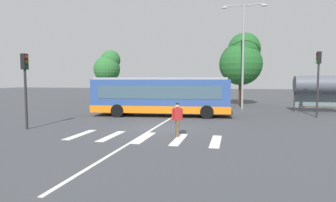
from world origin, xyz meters
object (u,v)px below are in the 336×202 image
at_px(traffic_light_far_corner, 318,74).
at_px(twin_arm_street_lamp, 243,46).
at_px(parked_car_red, 165,99).
at_px(parked_car_white, 213,100).
at_px(traffic_light_near_corner, 25,79).
at_px(bus_stop_shelter, 321,85).
at_px(background_tree_left, 108,67).
at_px(city_transit_bus, 161,96).
at_px(background_tree_right, 242,59).
at_px(pedestrian_crossing_street, 177,118).
at_px(parked_car_blue, 142,99).
at_px(parked_car_charcoal, 189,99).

relative_size(traffic_light_far_corner, twin_arm_street_lamp, 0.49).
relative_size(parked_car_red, parked_car_white, 1.02).
bearing_deg(parked_car_white, traffic_light_near_corner, -120.55).
height_order(bus_stop_shelter, background_tree_left, background_tree_left).
distance_m(city_transit_bus, twin_arm_street_lamp, 10.35).
distance_m(city_transit_bus, background_tree_right, 13.69).
height_order(city_transit_bus, traffic_light_near_corner, traffic_light_near_corner).
height_order(bus_stop_shelter, background_tree_right, background_tree_right).
bearing_deg(pedestrian_crossing_street, city_transit_bus, 110.48).
bearing_deg(traffic_light_far_corner, background_tree_left, 154.51).
bearing_deg(traffic_light_far_corner, parked_car_red, 152.24).
distance_m(city_transit_bus, parked_car_white, 9.39).
relative_size(parked_car_blue, parked_car_charcoal, 1.00).
bearing_deg(city_transit_bus, traffic_light_near_corner, -128.49).
distance_m(parked_car_white, traffic_light_far_corner, 11.05).
bearing_deg(background_tree_right, traffic_light_far_corner, -60.98).
distance_m(parked_car_blue, bus_stop_shelter, 18.06).
bearing_deg(parked_car_white, bus_stop_shelter, -15.82).
xyz_separation_m(city_transit_bus, traffic_light_near_corner, (-6.06, -7.62, 1.35)).
distance_m(traffic_light_near_corner, background_tree_right, 22.99).
relative_size(pedestrian_crossing_street, background_tree_right, 0.21).
relative_size(pedestrian_crossing_street, background_tree_left, 0.25).
relative_size(city_transit_bus, background_tree_left, 1.63).
xyz_separation_m(parked_car_red, parked_car_white, (5.48, -0.43, 0.00)).
distance_m(pedestrian_crossing_street, background_tree_left, 24.46).
bearing_deg(twin_arm_street_lamp, parked_car_blue, 170.06).
bearing_deg(pedestrian_crossing_street, background_tree_right, 79.34).
bearing_deg(background_tree_left, city_transit_bus, -49.99).
bearing_deg(parked_car_red, background_tree_right, 15.98).
xyz_separation_m(traffic_light_near_corner, background_tree_right, (12.55, 19.13, 2.27)).
bearing_deg(city_transit_bus, parked_car_charcoal, 83.91).
bearing_deg(parked_car_charcoal, parked_car_red, 168.29).
distance_m(parked_car_charcoal, bus_stop_shelter, 12.72).
bearing_deg(traffic_light_far_corner, parked_car_blue, 157.53).
bearing_deg(parked_car_blue, twin_arm_street_lamp, -9.94).
bearing_deg(city_transit_bus, bus_stop_shelter, 24.05).
bearing_deg(parked_car_blue, city_transit_bus, -62.23).
bearing_deg(twin_arm_street_lamp, parked_car_charcoal, 161.87).
distance_m(parked_car_blue, twin_arm_street_lamp, 12.39).
relative_size(parked_car_red, bus_stop_shelter, 1.02).
distance_m(parked_car_charcoal, twin_arm_street_lamp, 7.94).
xyz_separation_m(parked_car_red, parked_car_charcoal, (2.84, -0.59, 0.00)).
bearing_deg(traffic_light_near_corner, parked_car_charcoal, 66.62).
height_order(parked_car_red, background_tree_left, background_tree_left).
relative_size(bus_stop_shelter, background_tree_right, 0.55).
bearing_deg(parked_car_charcoal, parked_car_blue, 178.86).
xyz_separation_m(parked_car_charcoal, bus_stop_shelter, (12.34, -2.59, 1.65)).
distance_m(parked_car_red, background_tree_left, 9.97).
height_order(city_transit_bus, parked_car_blue, city_transit_bus).
distance_m(background_tree_left, background_tree_right, 17.00).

